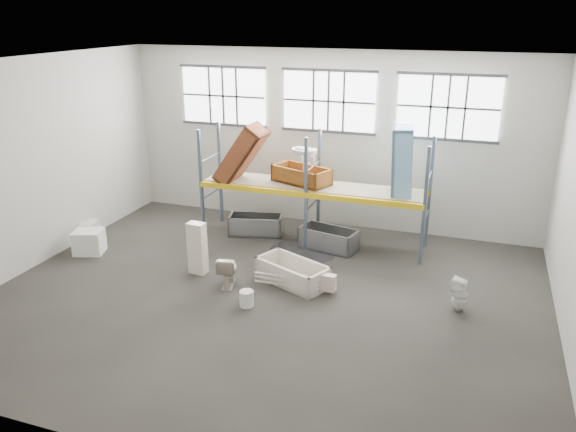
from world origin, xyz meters
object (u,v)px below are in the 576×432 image
at_px(bathtub_beige, 293,272).
at_px(cistern_tall, 197,248).
at_px(steel_tub_left, 256,225).
at_px(bucket, 247,299).
at_px(blue_tub_upright, 402,163).
at_px(toilet_white, 460,295).
at_px(steel_tub_right, 328,239).
at_px(toilet_beige, 228,270).
at_px(rust_tub_flat, 301,175).
at_px(carton_near, 89,242).

distance_m(bathtub_beige, cistern_tall, 2.36).
height_order(steel_tub_left, bucket, steel_tub_left).
relative_size(bathtub_beige, blue_tub_upright, 0.97).
relative_size(toilet_white, steel_tub_right, 0.49).
bearing_deg(blue_tub_upright, toilet_beige, -136.16).
relative_size(steel_tub_left, steel_tub_right, 0.99).
bearing_deg(toilet_white, rust_tub_flat, -111.32).
bearing_deg(carton_near, bathtub_beige, 1.05).
height_order(steel_tub_left, blue_tub_upright, blue_tub_upright).
distance_m(steel_tub_right, blue_tub_upright, 2.77).
bearing_deg(toilet_white, bathtub_beige, -80.55).
distance_m(toilet_white, carton_near, 9.29).
relative_size(toilet_beige, toilet_white, 1.00).
height_order(toilet_beige, toilet_white, toilet_beige).
bearing_deg(toilet_beige, blue_tub_upright, -149.70).
bearing_deg(toilet_beige, steel_tub_left, -92.80).
bearing_deg(bucket, bathtub_beige, 67.78).
distance_m(bathtub_beige, toilet_white, 3.74).
xyz_separation_m(cistern_tall, rust_tub_flat, (1.65, 2.92, 1.18)).
bearing_deg(toilet_white, blue_tub_upright, -136.30).
bearing_deg(cistern_tall, toilet_white, 4.99).
height_order(blue_tub_upright, bucket, blue_tub_upright).
xyz_separation_m(steel_tub_left, bucket, (1.40, -3.95, -0.10)).
relative_size(cistern_tall, blue_tub_upright, 0.71).
bearing_deg(steel_tub_right, toilet_beige, -119.72).
distance_m(bathtub_beige, toilet_beige, 1.49).
bearing_deg(bathtub_beige, steel_tub_left, 151.40).
relative_size(cistern_tall, toilet_white, 1.72).
bearing_deg(carton_near, toilet_beige, -6.78).
height_order(bathtub_beige, bucket, bathtub_beige).
relative_size(toilet_beige, steel_tub_right, 0.49).
relative_size(blue_tub_upright, bucket, 5.05).
height_order(toilet_white, steel_tub_left, toilet_white).
bearing_deg(bathtub_beige, bucket, -88.23).
height_order(steel_tub_right, rust_tub_flat, rust_tub_flat).
relative_size(cistern_tall, rust_tub_flat, 0.81).
relative_size(bucket, carton_near, 0.49).
bearing_deg(carton_near, steel_tub_left, 36.62).
height_order(rust_tub_flat, carton_near, rust_tub_flat).
relative_size(toilet_beige, bucket, 2.11).
distance_m(toilet_beige, bucket, 1.14).
distance_m(cistern_tall, blue_tub_upright, 5.46).
xyz_separation_m(cistern_tall, steel_tub_left, (0.35, 2.81, -0.37)).
distance_m(bathtub_beige, carton_near, 5.56).
height_order(toilet_beige, cistern_tall, cistern_tall).
relative_size(toilet_white, rust_tub_flat, 0.47).
xyz_separation_m(toilet_white, bucket, (-4.30, -1.29, -0.19)).
xyz_separation_m(rust_tub_flat, bucket, (0.09, -4.06, -1.64)).
xyz_separation_m(rust_tub_flat, carton_near, (-4.90, -2.78, -1.51)).
distance_m(toilet_beige, carton_near, 4.22).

